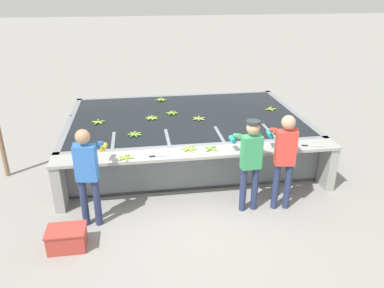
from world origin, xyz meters
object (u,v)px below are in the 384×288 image
Objects in this scene: banana_bunch_floating_4 at (199,119)px; knife_0 at (156,156)px; banana_bunch_ledge_0 at (125,158)px; banana_bunch_ledge_2 at (211,148)px; banana_bunch_floating_7 at (278,132)px; worker_0 at (87,169)px; crate at (67,238)px; worker_1 at (250,157)px; banana_bunch_ledge_1 at (189,149)px; banana_bunch_floating_2 at (135,134)px; banana_bunch_floating_0 at (161,100)px; banana_bunch_floating_6 at (172,113)px; banana_bunch_floating_1 at (152,118)px; knife_1 at (309,146)px; worker_2 at (285,154)px; banana_bunch_floating_3 at (98,122)px; banana_bunch_floating_5 at (271,109)px.

banana_bunch_floating_4 is 1.98m from knife_0.
knife_0 is at bearing -120.46° from banana_bunch_floating_4.
banana_bunch_ledge_2 is at bearing 5.86° from banana_bunch_ledge_0.
banana_bunch_floating_7 is 2.47m from knife_0.
worker_0 reaches higher than crate.
knife_0 is at bearing 164.56° from worker_1.
worker_1 is 5.65× the size of banana_bunch_ledge_1.
banana_bunch_floating_2 is (-1.82, 1.43, -0.06)m from worker_1.
banana_bunch_floating_7 is at bearing -36.31° from banana_bunch_floating_4.
banana_bunch_ledge_0 is at bearing -169.48° from banana_bunch_ledge_1.
worker_0 is at bearing -116.03° from banana_bunch_floating_2.
banana_bunch_floating_0 is 4.61m from crate.
banana_bunch_ledge_0 reaches higher than banana_bunch_floating_6.
knife_0 is (-0.03, -1.89, -0.01)m from banana_bunch_floating_1.
worker_2 is at bearing -143.99° from knife_1.
banana_bunch_floating_6 is at bearing 77.31° from knife_0.
banana_bunch_ledge_1 reaches higher than banana_bunch_floating_3.
banana_bunch_ledge_0 is at bearing -105.59° from banana_bunch_floating_1.
banana_bunch_floating_3 is (-1.40, -1.39, 0.00)m from banana_bunch_floating_0.
worker_0 is 4.58× the size of knife_0.
banana_bunch_floating_5 is (1.71, 0.38, 0.00)m from banana_bunch_floating_4.
banana_bunch_floating_0 is 3.12m from banana_bunch_ledge_2.
banana_bunch_floating_1 is at bearing 4.49° from banana_bunch_floating_3.
banana_bunch_ledge_2 is at bearing -158.55° from banana_bunch_floating_7.
crate is at bearing -165.42° from knife_1.
banana_bunch_ledge_1 is (1.63, 0.65, -0.06)m from worker_0.
worker_2 is (3.09, 0.01, 0.03)m from worker_0.
banana_bunch_ledge_2 is (-1.77, -1.94, 0.00)m from banana_bunch_floating_5.
banana_bunch_ledge_2 reaches higher than banana_bunch_floating_7.
banana_bunch_floating_3 is 0.99× the size of banana_bunch_floating_6.
banana_bunch_floating_0 is 1.00× the size of banana_bunch_floating_5.
worker_0 is 5.71× the size of banana_bunch_floating_4.
banana_bunch_floating_3 is (-2.55, 2.21, -0.06)m from worker_1.
banana_bunch_ledge_2 reaches higher than banana_bunch_floating_6.
banana_bunch_floating_3 reaches higher than knife_1.
banana_bunch_ledge_2 is at bearing 151.71° from worker_2.
banana_bunch_floating_3 is at bearing 138.98° from worker_1.
banana_bunch_floating_4 is (2.06, 2.16, -0.06)m from worker_0.
banana_bunch_ledge_1 is at bearing -138.51° from banana_bunch_floating_5.
banana_bunch_floating_2 is at bearing 173.32° from banana_bunch_floating_7.
banana_bunch_floating_5 is 2.06m from knife_1.
banana_bunch_floating_3 reaches higher than crate.
worker_0 is 3.91m from banana_bunch_floating_0.
knife_1 is at bearing -44.21° from banana_bunch_floating_6.
worker_2 is at bearing -28.29° from banana_bunch_ledge_2.
knife_1 is at bearing -18.23° from banana_bunch_floating_2.
banana_bunch_floating_1 is at bearing 67.28° from banana_bunch_floating_2.
banana_bunch_floating_4 is 0.51× the size of crate.
banana_bunch_floating_0 is 1.01× the size of banana_bunch_floating_3.
banana_bunch_ledge_2 is at bearing -62.31° from banana_bunch_floating_1.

